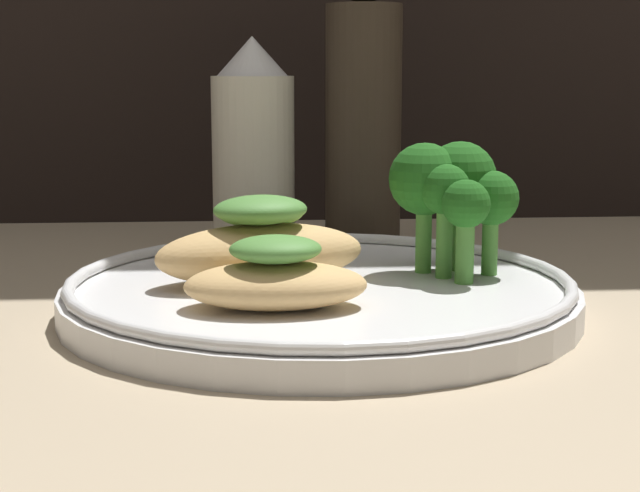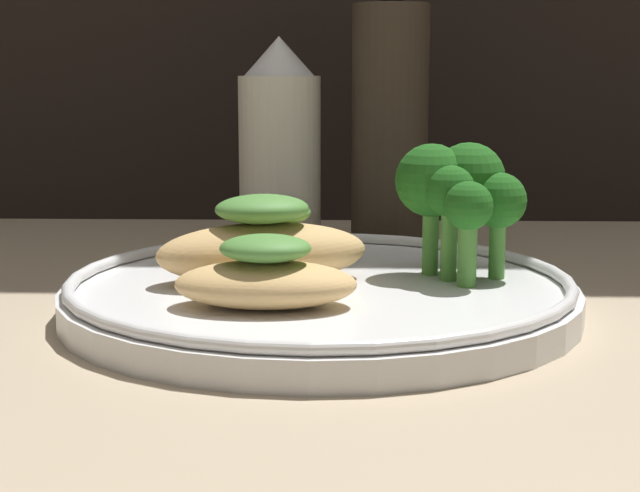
% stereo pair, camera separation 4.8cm
% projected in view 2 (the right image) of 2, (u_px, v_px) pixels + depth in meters
% --- Properties ---
extents(ground_plane, '(1.80, 1.80, 0.01)m').
position_uv_depth(ground_plane, '(320.00, 322.00, 0.49)').
color(ground_plane, tan).
extents(plate, '(0.26, 0.26, 0.02)m').
position_uv_depth(plate, '(320.00, 293.00, 0.49)').
color(plate, white).
rests_on(plate, ground_plane).
extents(grilled_meat_front, '(0.08, 0.05, 0.03)m').
position_uv_depth(grilled_meat_front, '(266.00, 278.00, 0.44)').
color(grilled_meat_front, tan).
rests_on(grilled_meat_front, plate).
extents(grilled_meat_middle, '(0.12, 0.08, 0.04)m').
position_uv_depth(grilled_meat_middle, '(263.00, 246.00, 0.49)').
color(grilled_meat_middle, tan).
rests_on(grilled_meat_middle, plate).
extents(grilled_meat_back, '(0.09, 0.06, 0.04)m').
position_uv_depth(grilled_meat_back, '(269.00, 241.00, 0.53)').
color(grilled_meat_back, tan).
rests_on(grilled_meat_back, plate).
extents(broccoli_bunch, '(0.07, 0.06, 0.07)m').
position_uv_depth(broccoli_bunch, '(459.00, 190.00, 0.50)').
color(broccoli_bunch, '#4C8E38').
rests_on(broccoli_bunch, plate).
extents(sauce_bottle, '(0.05, 0.05, 0.14)m').
position_uv_depth(sauce_bottle, '(280.00, 150.00, 0.65)').
color(sauce_bottle, silver).
rests_on(sauce_bottle, ground_plane).
extents(pepper_grinder, '(0.05, 0.05, 0.19)m').
position_uv_depth(pepper_grinder, '(390.00, 118.00, 0.64)').
color(pepper_grinder, '#382D23').
rests_on(pepper_grinder, ground_plane).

